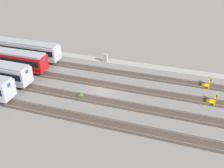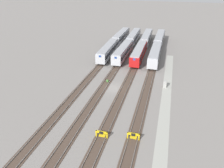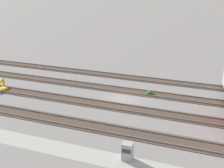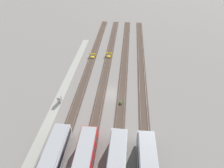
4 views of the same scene
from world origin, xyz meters
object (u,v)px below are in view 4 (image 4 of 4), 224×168
bumper_stop_nearest_track (93,55)px  electrical_cabinet (60,99)px  weed_clump (121,103)px  bumper_stop_near_inner_track (109,55)px

bumper_stop_nearest_track → electrical_cabinet: (19.48, -3.88, 0.29)m
electrical_cabinet → weed_clump: (-0.73, 13.62, -0.56)m
bumper_stop_near_inner_track → weed_clump: (19.60, 4.82, -0.27)m
bumper_stop_nearest_track → bumper_stop_near_inner_track: size_ratio=1.00×
weed_clump → bumper_stop_near_inner_track: bearing=-166.2°
bumper_stop_nearest_track → electrical_cabinet: 19.87m
bumper_stop_nearest_track → electrical_cabinet: electrical_cabinet is taller
bumper_stop_nearest_track → bumper_stop_near_inner_track: bearing=99.8°
bumper_stop_nearest_track → electrical_cabinet: size_ratio=1.25×
bumper_stop_nearest_track → weed_clump: bearing=27.4°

